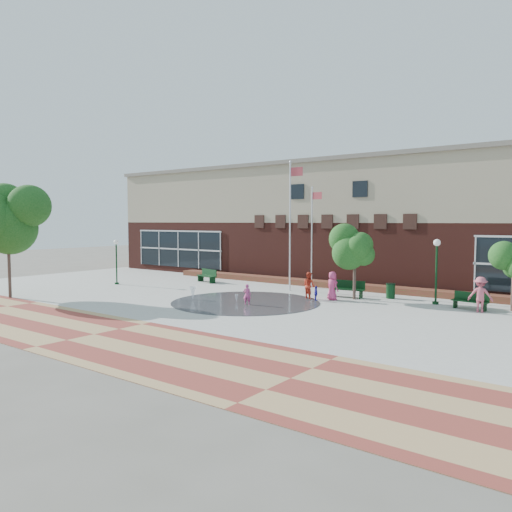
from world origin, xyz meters
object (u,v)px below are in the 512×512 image
Objects in this scene: flagpole_left at (291,219)px; trash_can at (391,291)px; flagpole_right at (312,232)px; tree_big_left at (8,218)px; bench_left at (207,278)px; child_splash at (247,295)px.

flagpole_left reaches higher than trash_can.
tree_big_left is (-12.37, -14.65, 0.92)m from flagpole_right.
flagpole_right is (0.51, 1.94, -0.88)m from flagpole_left.
flagpole_right is at bearing 29.21° from bench_left.
child_splash is at bearing 26.39° from tree_big_left.
child_splash is at bearing -81.33° from flagpole_right.
flagpole_left is 17.38m from tree_big_left.
trash_can is 8.82m from child_splash.
tree_big_left is at bearing -93.36° from bench_left.
flagpole_right is 1.04× the size of tree_big_left.
flagpole_left is 7.28× the size of child_splash.
flagpole_right is 5.93× the size of child_splash.
tree_big_left is at bearing 0.99° from child_splash.
trash_can is 0.78× the size of child_splash.
flagpole_left reaches higher than flagpole_right.
flagpole_left is 9.29× the size of trash_can.
tree_big_left reaches higher than bench_left.
child_splash is (-5.44, -6.94, 0.12)m from trash_can.
flagpole_right reaches higher than bench_left.
bench_left is at bearing 176.85° from flagpole_left.
child_splash is (1.20, -6.23, -4.19)m from flagpole_left.
child_splash is (8.69, -6.23, 0.27)m from bench_left.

